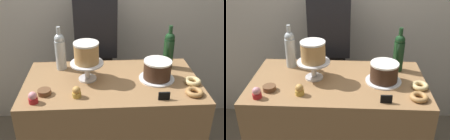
# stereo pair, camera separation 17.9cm
# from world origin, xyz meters

# --- Properties ---
(display_counter) EXTENTS (1.20, 0.65, 0.91)m
(display_counter) POSITION_xyz_m (0.00, 0.00, 0.46)
(display_counter) COLOR #997047
(display_counter) RESTS_ON ground_plane
(cake_stand_pedestal) EXTENTS (0.23, 0.23, 0.13)m
(cake_stand_pedestal) POSITION_xyz_m (-0.17, 0.03, 1.00)
(cake_stand_pedestal) COLOR silver
(cake_stand_pedestal) RESTS_ON display_counter
(white_layer_cake) EXTENTS (0.17, 0.17, 0.14)m
(white_layer_cake) POSITION_xyz_m (-0.17, 0.03, 1.12)
(white_layer_cake) COLOR tan
(white_layer_cake) RESTS_ON cake_stand_pedestal
(silver_serving_platter) EXTENTS (0.25, 0.25, 0.01)m
(silver_serving_platter) POSITION_xyz_m (0.31, -0.00, 0.92)
(silver_serving_platter) COLOR white
(silver_serving_platter) RESTS_ON display_counter
(chocolate_round_cake) EXTENTS (0.19, 0.19, 0.13)m
(chocolate_round_cake) POSITION_xyz_m (0.31, -0.00, 0.99)
(chocolate_round_cake) COLOR #3D2619
(chocolate_round_cake) RESTS_ON silver_serving_platter
(wine_bottle_green) EXTENTS (0.08, 0.08, 0.33)m
(wine_bottle_green) POSITION_xyz_m (0.43, 0.18, 1.06)
(wine_bottle_green) COLOR #193D1E
(wine_bottle_green) RESTS_ON display_counter
(wine_bottle_clear) EXTENTS (0.08, 0.08, 0.33)m
(wine_bottle_clear) POSITION_xyz_m (-0.37, 0.20, 1.06)
(wine_bottle_clear) COLOR #B2BCC1
(wine_bottle_clear) RESTS_ON display_counter
(cupcake_caramel) EXTENTS (0.06, 0.06, 0.07)m
(cupcake_caramel) POSITION_xyz_m (-0.23, -0.20, 0.95)
(cupcake_caramel) COLOR gold
(cupcake_caramel) RESTS_ON display_counter
(cupcake_strawberry) EXTENTS (0.06, 0.06, 0.07)m
(cupcake_strawberry) POSITION_xyz_m (-0.49, -0.25, 0.95)
(cupcake_strawberry) COLOR red
(cupcake_strawberry) RESTS_ON display_counter
(donut_maple) EXTENTS (0.11, 0.11, 0.03)m
(donut_maple) POSITION_xyz_m (0.51, -0.21, 0.93)
(donut_maple) COLOR #B27F47
(donut_maple) RESTS_ON display_counter
(donut_glazed) EXTENTS (0.11, 0.11, 0.03)m
(donut_glazed) POSITION_xyz_m (0.54, -0.07, 0.93)
(donut_glazed) COLOR #E0C17F
(donut_glazed) RESTS_ON display_counter
(cookie_stack) EXTENTS (0.08, 0.08, 0.03)m
(cookie_stack) POSITION_xyz_m (-0.44, -0.15, 0.93)
(cookie_stack) COLOR brown
(cookie_stack) RESTS_ON display_counter
(price_sign_chalkboard) EXTENTS (0.07, 0.01, 0.05)m
(price_sign_chalkboard) POSITION_xyz_m (0.30, -0.26, 0.94)
(price_sign_chalkboard) COLOR black
(price_sign_chalkboard) RESTS_ON display_counter
(barista_figure) EXTENTS (0.36, 0.22, 1.60)m
(barista_figure) POSITION_xyz_m (-0.10, 0.62, 0.84)
(barista_figure) COLOR black
(barista_figure) RESTS_ON ground_plane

